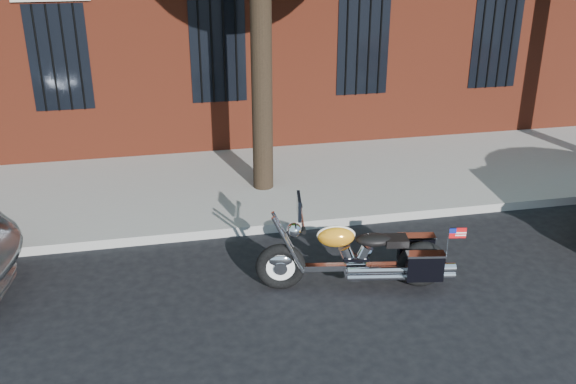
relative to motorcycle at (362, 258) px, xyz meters
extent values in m
plane|color=black|center=(-1.22, 0.57, -0.46)|extent=(120.00, 120.00, 0.00)
cube|color=gray|center=(-1.22, 1.95, -0.38)|extent=(40.00, 0.16, 0.15)
cube|color=gray|center=(-1.22, 3.83, -0.38)|extent=(40.00, 3.60, 0.15)
cube|color=black|center=(-1.22, 5.68, 1.74)|extent=(1.10, 0.14, 2.00)
cylinder|color=black|center=(-1.22, 5.60, 1.74)|extent=(0.04, 0.04, 2.00)
cylinder|color=black|center=(-0.72, 3.47, 2.04)|extent=(0.36, 0.36, 5.00)
torus|color=black|center=(-1.06, 0.19, -0.12)|extent=(0.68, 0.26, 0.67)
torus|color=black|center=(0.80, -0.13, -0.12)|extent=(0.68, 0.26, 0.67)
cylinder|color=white|center=(-1.06, 0.19, -0.12)|extent=(0.50, 0.14, 0.50)
cylinder|color=white|center=(0.80, -0.13, -0.12)|extent=(0.50, 0.14, 0.50)
ellipsoid|color=white|center=(-1.06, 0.19, -0.02)|extent=(0.37, 0.19, 0.19)
ellipsoid|color=orange|center=(0.80, -0.13, 0.00)|extent=(0.37, 0.20, 0.19)
cube|color=white|center=(-0.13, 0.03, -0.14)|extent=(1.49, 0.35, 0.08)
cylinder|color=white|center=(-0.08, 0.02, -0.16)|extent=(0.34, 0.23, 0.32)
cylinder|color=white|center=(0.38, -0.24, -0.15)|extent=(1.24, 0.30, 0.09)
ellipsoid|color=orange|center=(-0.35, 0.07, 0.32)|extent=(0.53, 0.36, 0.28)
ellipsoid|color=black|center=(0.14, -0.02, 0.26)|extent=(0.52, 0.36, 0.15)
cube|color=black|center=(0.81, 0.13, -0.01)|extent=(0.50, 0.24, 0.38)
cube|color=black|center=(0.72, -0.38, -0.01)|extent=(0.50, 0.24, 0.38)
cylinder|color=white|center=(-0.79, 0.14, 0.60)|extent=(0.17, 0.77, 0.04)
sphere|color=white|center=(-0.89, 0.16, 0.42)|extent=(0.23, 0.23, 0.20)
cube|color=black|center=(-0.83, 0.15, 0.76)|extent=(0.11, 0.40, 0.28)
cube|color=red|center=(1.08, -0.49, 0.49)|extent=(0.22, 0.05, 0.14)
camera|label=1|loc=(-2.52, -7.12, 4.09)|focal=40.00mm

